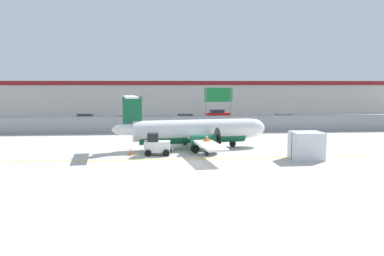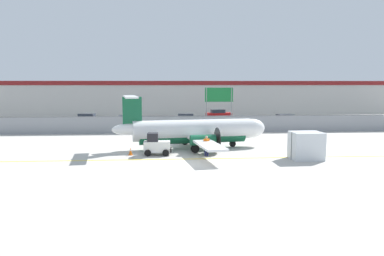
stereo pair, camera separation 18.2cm
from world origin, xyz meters
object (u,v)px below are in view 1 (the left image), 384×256
at_px(baggage_tug, 157,145).
at_px(ground_crew_worker, 207,145).
at_px(parked_car_2, 184,119).
at_px(highway_sign, 218,98).
at_px(cargo_container, 306,146).
at_px(traffic_cone_near_right, 155,143).
at_px(traffic_cone_near_left, 131,151).
at_px(parked_car_4, 284,120).
at_px(parked_car_3, 218,114).
at_px(commuter_airplane, 196,131).
at_px(parked_car_1, 125,121).
at_px(parked_car_0, 85,119).

bearing_deg(baggage_tug, ground_crew_worker, -8.87).
xyz_separation_m(parked_car_2, highway_sign, (3.96, -6.55, 3.24)).
height_order(cargo_container, traffic_cone_near_right, cargo_container).
bearing_deg(traffic_cone_near_left, parked_car_2, 75.35).
relative_size(cargo_container, parked_car_4, 0.56).
height_order(parked_car_2, highway_sign, highway_sign).
height_order(cargo_container, highway_sign, highway_sign).
bearing_deg(parked_car_3, baggage_tug, -114.13).
distance_m(traffic_cone_near_right, highway_sign, 14.59).
bearing_deg(parked_car_4, parked_car_2, -16.44).
xyz_separation_m(cargo_container, parked_car_2, (-8.28, 25.24, -0.21)).
relative_size(commuter_airplane, parked_car_1, 3.68).
bearing_deg(parked_car_1, highway_sign, 153.66).
bearing_deg(cargo_container, commuter_airplane, 144.81).
distance_m(parked_car_2, highway_sign, 8.31).
relative_size(commuter_airplane, parked_car_3, 3.68).
relative_size(cargo_container, highway_sign, 0.44).
bearing_deg(commuter_airplane, parked_car_1, 106.66).
height_order(baggage_tug, parked_car_2, baggage_tug).
bearing_deg(parked_car_2, traffic_cone_near_left, 81.19).
bearing_deg(highway_sign, parked_car_2, 121.19).
bearing_deg(parked_car_4, commuter_airplane, 43.73).
height_order(cargo_container, parked_car_3, cargo_container).
bearing_deg(parked_car_2, traffic_cone_near_right, 83.59).
bearing_deg(commuter_airplane, parked_car_3, 68.95).
distance_m(commuter_airplane, traffic_cone_near_left, 6.58).
distance_m(ground_crew_worker, parked_car_3, 31.87).
height_order(parked_car_1, parked_car_3, same).
bearing_deg(ground_crew_worker, cargo_container, -119.92).
relative_size(commuter_airplane, ground_crew_worker, 9.45).
xyz_separation_m(baggage_tug, parked_car_4, (17.62, 20.24, 0.04)).
bearing_deg(cargo_container, parked_car_2, 107.24).
bearing_deg(traffic_cone_near_left, traffic_cone_near_right, 65.72).
bearing_deg(cargo_container, traffic_cone_near_right, 149.13).
distance_m(cargo_container, parked_car_0, 34.74).
height_order(traffic_cone_near_left, traffic_cone_near_right, same).
bearing_deg(traffic_cone_near_left, cargo_container, -11.19).
bearing_deg(traffic_cone_near_left, parked_car_1, 96.78).
distance_m(traffic_cone_near_right, parked_car_4, 23.94).
xyz_separation_m(traffic_cone_near_right, parked_car_4, (17.90, 15.90, 0.58)).
bearing_deg(parked_car_0, traffic_cone_near_left, 114.93).
bearing_deg(traffic_cone_near_right, traffic_cone_near_left, -114.28).
bearing_deg(baggage_tug, parked_car_2, 82.24).
bearing_deg(ground_crew_worker, parked_car_0, 15.36).
distance_m(commuter_airplane, parked_car_0, 25.09).
relative_size(parked_car_0, parked_car_3, 0.99).
bearing_deg(parked_car_1, traffic_cone_near_left, 90.34).
height_order(commuter_airplane, traffic_cone_near_left, commuter_airplane).
bearing_deg(commuter_airplane, ground_crew_worker, -89.33).
bearing_deg(baggage_tug, parked_car_4, 50.46).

